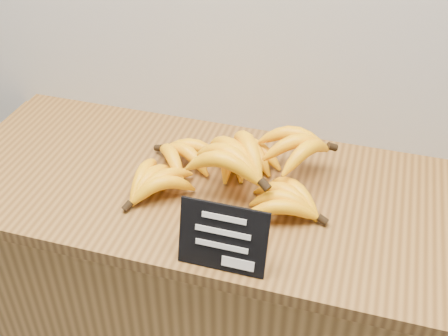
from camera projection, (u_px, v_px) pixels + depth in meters
counter at (229, 322)px, 1.55m from camera, size 1.38×0.50×0.90m
counter_top at (230, 192)px, 1.27m from camera, size 1.30×0.54×0.03m
chalkboard_sign at (223, 238)px, 1.04m from camera, size 0.17×0.04×0.13m
banana_pile at (232, 165)px, 1.24m from camera, size 0.49×0.35×0.13m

